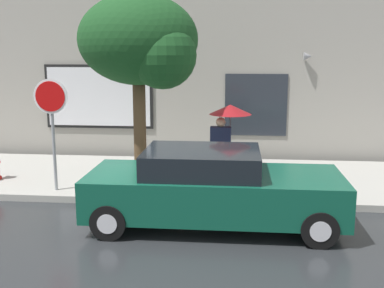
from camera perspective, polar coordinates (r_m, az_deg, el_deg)
The scene contains 7 objects.
ground_plane at distance 9.13m, azimuth -3.63°, elevation -9.57°, with size 60.00×60.00×0.00m, color #282B2D.
sidewalk at distance 11.94m, azimuth -1.37°, elevation -4.14°, with size 20.00×4.00×0.15m, color #A3A099.
building_facade at distance 14.00m, azimuth -0.28°, elevation 12.22°, with size 20.00×0.67×7.00m.
parked_car at distance 8.79m, azimuth 2.48°, elevation -5.39°, with size 4.70×1.95×1.46m.
pedestrian_with_umbrella at distance 10.69m, azimuth 4.28°, elevation 2.67°, with size 0.96×0.96×1.91m.
street_tree at distance 10.52m, azimuth -6.01°, elevation 12.03°, with size 2.66×2.27×4.34m.
stop_sign at distance 10.73m, azimuth -16.74°, elevation 3.69°, with size 0.76×0.10×2.51m.
Camera 1 is at (1.38, -8.43, 3.24)m, focal length 43.80 mm.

